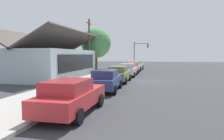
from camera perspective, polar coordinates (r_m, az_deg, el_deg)
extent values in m
plane|color=#38383D|center=(21.47, 9.65, -3.05)|extent=(120.00, 120.00, 0.00)
cube|color=#A3A099|center=(22.46, -4.77, -2.49)|extent=(60.00, 4.20, 0.16)
cube|color=red|center=(9.85, -10.81, -7.66)|extent=(4.73, 1.85, 0.70)
cube|color=#A9272B|center=(9.32, -12.04, -4.43)|extent=(2.27, 1.62, 0.56)
cylinder|color=black|center=(11.60, -12.01, -7.65)|extent=(0.66, 0.22, 0.66)
cylinder|color=black|center=(10.96, -3.24, -8.25)|extent=(0.66, 0.22, 0.66)
cylinder|color=black|center=(9.11, -19.96, -11.09)|extent=(0.66, 0.22, 0.66)
cylinder|color=black|center=(8.28, -9.05, -12.43)|extent=(0.66, 0.22, 0.66)
cube|color=navy|center=(15.55, -1.55, -3.23)|extent=(4.62, 1.95, 0.70)
cube|color=navy|center=(15.03, -1.90, -1.07)|extent=(2.25, 1.62, 0.56)
cylinder|color=black|center=(17.14, -3.45, -3.72)|extent=(0.67, 0.25, 0.66)
cylinder|color=black|center=(16.83, 2.29, -3.87)|extent=(0.67, 0.25, 0.66)
cylinder|color=black|center=(14.44, -6.04, -5.23)|extent=(0.67, 0.25, 0.66)
cylinder|color=black|center=(14.08, 0.77, -5.46)|extent=(0.67, 0.25, 0.66)
cube|color=olive|center=(20.48, 1.90, -1.43)|extent=(4.57, 1.79, 0.70)
cube|color=#61683C|center=(19.98, 1.66, 0.24)|extent=(2.20, 1.57, 0.56)
cylinder|color=black|center=(22.07, 0.32, -1.94)|extent=(0.66, 0.22, 0.66)
cylinder|color=black|center=(21.76, 4.91, -2.04)|extent=(0.66, 0.22, 0.66)
cylinder|color=black|center=(19.33, -1.49, -2.81)|extent=(0.66, 0.22, 0.66)
cylinder|color=black|center=(18.98, 3.74, -2.95)|extent=(0.66, 0.22, 0.66)
cube|color=silver|center=(26.22, 4.49, -0.21)|extent=(4.83, 1.81, 0.70)
cube|color=#A0A2A6|center=(25.70, 4.34, 1.11)|extent=(2.32, 1.58, 0.56)
cylinder|color=black|center=(27.86, 3.11, -0.66)|extent=(0.66, 0.22, 0.66)
cylinder|color=black|center=(27.62, 6.77, -0.73)|extent=(0.66, 0.22, 0.66)
cylinder|color=black|center=(24.93, 1.94, -1.23)|extent=(0.66, 0.22, 0.66)
cylinder|color=black|center=(24.65, 6.04, -1.31)|extent=(0.66, 0.22, 0.66)
cube|color=#EA8C75|center=(31.65, 5.76, 0.54)|extent=(4.78, 1.93, 0.70)
cube|color=tan|center=(31.14, 5.68, 1.65)|extent=(2.30, 1.67, 0.56)
cylinder|color=black|center=(33.24, 4.44, 0.12)|extent=(0.66, 0.23, 0.66)
cylinder|color=black|center=(33.05, 7.62, 0.07)|extent=(0.66, 0.23, 0.66)
cylinder|color=black|center=(30.33, 3.72, -0.27)|extent=(0.66, 0.23, 0.66)
cylinder|color=black|center=(30.13, 7.22, -0.32)|extent=(0.66, 0.23, 0.66)
cube|color=#9ED1BC|center=(37.31, 6.84, 1.09)|extent=(4.85, 1.96, 0.70)
cube|color=#86B1A0|center=(36.81, 6.73, 2.03)|extent=(2.36, 1.62, 0.56)
cylinder|color=black|center=(38.93, 5.93, 0.71)|extent=(0.67, 0.26, 0.66)
cylinder|color=black|center=(38.67, 8.42, 0.66)|extent=(0.67, 0.26, 0.66)
cylinder|color=black|center=(36.03, 5.13, 0.43)|extent=(0.67, 0.26, 0.66)
cylinder|color=black|center=(35.75, 7.81, 0.38)|extent=(0.67, 0.26, 0.66)
cube|color=#ADBCC6|center=(26.37, -17.13, 1.72)|extent=(12.91, 7.93, 3.27)
cube|color=black|center=(24.62, -9.01, 2.07)|extent=(10.33, 0.08, 1.83)
cube|color=#514742|center=(25.47, -13.35, 7.76)|extent=(13.51, 4.26, 2.37)
cube|color=#514742|center=(27.44, -20.88, 7.34)|extent=(13.51, 4.26, 2.37)
cylinder|color=brown|center=(33.20, -4.35, 2.34)|extent=(0.44, 0.44, 3.23)
sphere|color=#47844C|center=(33.24, -4.38, 7.35)|extent=(4.69, 4.69, 4.69)
cylinder|color=#383833|center=(40.80, 6.08, 4.06)|extent=(0.14, 0.14, 5.20)
cylinder|color=#383833|center=(40.72, 7.93, 7.14)|extent=(0.10, 2.60, 0.10)
cube|color=black|center=(40.62, 9.77, 6.49)|extent=(0.28, 0.24, 0.80)
sphere|color=red|center=(40.48, 9.76, 6.87)|extent=(0.16, 0.16, 0.16)
sphere|color=yellow|center=(40.47, 9.75, 6.50)|extent=(0.16, 0.16, 0.16)
sphere|color=green|center=(40.46, 9.75, 6.13)|extent=(0.16, 0.16, 0.16)
cylinder|color=brown|center=(28.75, -6.24, 6.29)|extent=(0.24, 0.24, 7.50)
cube|color=brown|center=(29.03, -6.30, 12.52)|extent=(1.80, 0.12, 0.12)
cylinder|color=red|center=(26.10, 0.91, -0.75)|extent=(0.22, 0.22, 0.55)
sphere|color=red|center=(26.08, 0.92, 0.00)|extent=(0.18, 0.18, 0.18)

